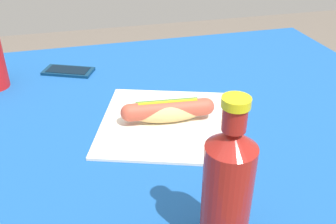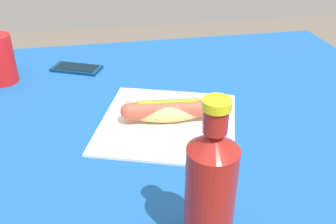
# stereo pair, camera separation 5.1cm
# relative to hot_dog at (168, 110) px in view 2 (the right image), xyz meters

# --- Properties ---
(dining_table) EXTENTS (1.17, 1.00, 0.74)m
(dining_table) POSITION_rel_hot_dog_xyz_m (0.05, 0.05, -0.15)
(dining_table) COLOR brown
(dining_table) RESTS_ON ground
(paper_wrapper) EXTENTS (0.38, 0.38, 0.01)m
(paper_wrapper) POSITION_rel_hot_dog_xyz_m (-0.00, -0.00, -0.03)
(paper_wrapper) COLOR silver
(paper_wrapper) RESTS_ON dining_table
(hot_dog) EXTENTS (0.21, 0.06, 0.05)m
(hot_dog) POSITION_rel_hot_dog_xyz_m (0.00, 0.00, 0.00)
(hot_dog) COLOR #E5BC75
(hot_dog) RESTS_ON paper_wrapper
(cell_phone) EXTENTS (0.15, 0.12, 0.01)m
(cell_phone) POSITION_rel_hot_dog_xyz_m (-0.21, 0.34, -0.03)
(cell_phone) COLOR #0A2D4C
(cell_phone) RESTS_ON dining_table
(soda_bottle) EXTENTS (0.07, 0.07, 0.25)m
(soda_bottle) POSITION_rel_hot_dog_xyz_m (-0.01, -0.35, 0.07)
(soda_bottle) COLOR maroon
(soda_bottle) RESTS_ON dining_table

